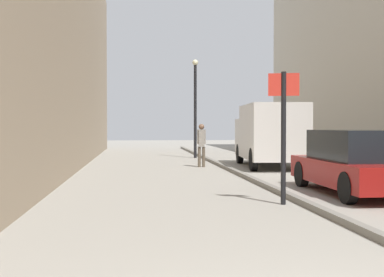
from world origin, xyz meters
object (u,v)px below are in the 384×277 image
object	(u,v)px
delivery_van	(269,134)
lamp_post	(195,102)
parked_car	(357,162)
street_sign_post	(284,126)
pedestrian_main_foreground	(201,142)

from	to	relation	value
delivery_van	lamp_post	distance (m)	6.20
parked_car	street_sign_post	distance (m)	2.65
pedestrian_main_foreground	lamp_post	world-z (taller)	lamp_post
delivery_van	pedestrian_main_foreground	bearing A→B (deg)	179.17
pedestrian_main_foreground	parked_car	distance (m)	8.17
pedestrian_main_foreground	delivery_van	size ratio (longest dim) A/B	0.31
pedestrian_main_foreground	lamp_post	bearing A→B (deg)	90.09
street_sign_post	lamp_post	world-z (taller)	lamp_post
parked_car	lamp_post	bearing A→B (deg)	99.75
parked_car	lamp_post	world-z (taller)	lamp_post
pedestrian_main_foreground	street_sign_post	world-z (taller)	street_sign_post
delivery_van	lamp_post	world-z (taller)	lamp_post
pedestrian_main_foreground	street_sign_post	distance (m)	9.12
parked_car	lamp_post	distance (m)	13.48
pedestrian_main_foreground	parked_car	world-z (taller)	pedestrian_main_foreground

